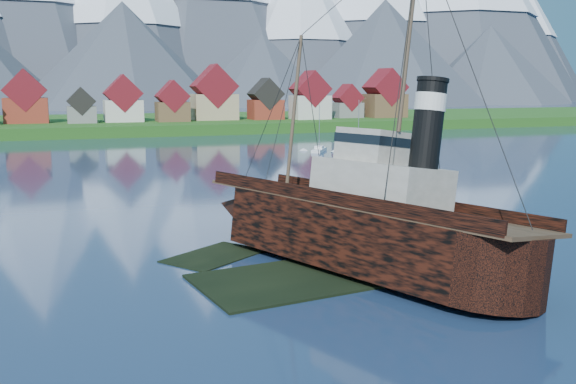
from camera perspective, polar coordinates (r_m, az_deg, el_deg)
name	(u,v)px	position (r m, az deg, el deg)	size (l,w,h in m)	color
ground	(345,265)	(50.52, 5.09, -6.50)	(1400.00, 1400.00, 0.00)	#1B2D4C
shoal	(354,260)	(53.21, 5.86, -6.07)	(31.71, 21.24, 1.14)	black
shore_bank	(126,128)	(215.47, -14.23, 5.53)	(600.00, 80.00, 3.20)	#1C4012
seawall	(140,137)	(177.77, -13.03, 4.79)	(600.00, 2.50, 2.00)	#3F3D38
town	(9,103)	(196.70, -23.54, 7.30)	(250.96, 16.69, 17.30)	maroon
tugboat_wreck	(347,221)	(50.91, 5.28, -2.56)	(7.71, 33.22, 26.33)	black
sailboat_d	(319,150)	(135.44, 2.78, 3.71)	(5.73, 7.28, 10.23)	white
sailboat_e	(358,146)	(145.51, 6.26, 4.07)	(3.24, 9.71, 11.06)	white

